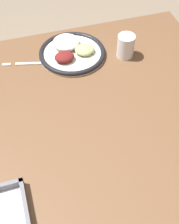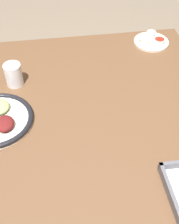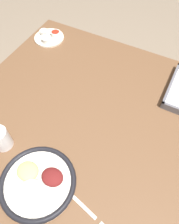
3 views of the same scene
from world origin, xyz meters
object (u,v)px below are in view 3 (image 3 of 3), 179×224
(dinner_plate, at_px, (37,183))
(saucer_plate, at_px, (49,37))
(fork, at_px, (81,205))
(drinking_cup, at_px, (1,139))

(dinner_plate, relative_size, saucer_plate, 1.64)
(dinner_plate, bearing_deg, fork, 4.07)
(dinner_plate, xyz_separation_m, saucer_plate, (-0.43, 0.72, -0.00))
(dinner_plate, xyz_separation_m, drinking_cup, (-0.21, 0.07, 0.03))
(fork, relative_size, saucer_plate, 1.24)
(dinner_plate, bearing_deg, drinking_cup, 161.58)
(fork, height_order, saucer_plate, saucer_plate)
(dinner_plate, distance_m, fork, 0.17)
(drinking_cup, bearing_deg, fork, -8.59)
(fork, xyz_separation_m, drinking_cup, (-0.38, 0.06, 0.05))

